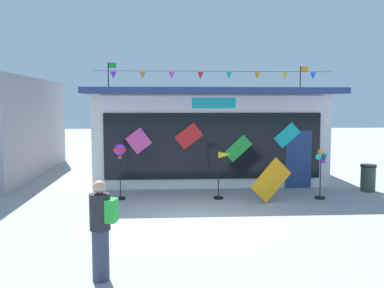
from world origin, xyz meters
name	(u,v)px	position (x,y,z in m)	size (l,w,h in m)	color
ground_plane	(194,219)	(0.00, 0.00, 0.00)	(80.00, 80.00, 0.00)	#9E9B99
kite_shop_building	(206,133)	(0.94, 6.68, 1.75)	(8.64, 6.65, 4.54)	silver
wind_spinner_far_left	(120,154)	(-2.09, 2.46, 1.39)	(0.36, 0.36, 1.71)	black
wind_spinner_left	(223,166)	(1.06, 2.33, 1.02)	(0.59, 0.30, 1.46)	black
wind_spinner_center_left	(321,165)	(4.05, 2.12, 1.06)	(0.44, 0.33, 1.54)	black
person_near_camera	(101,228)	(-1.78, -3.69, 0.89)	(0.47, 0.36, 1.68)	#333D56
trash_bin	(368,178)	(6.06, 3.18, 0.46)	(0.52, 0.52, 0.90)	#2D4238
display_kite_on_ground	(271,180)	(2.42, 1.81, 0.66)	(0.68, 0.03, 1.24)	orange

